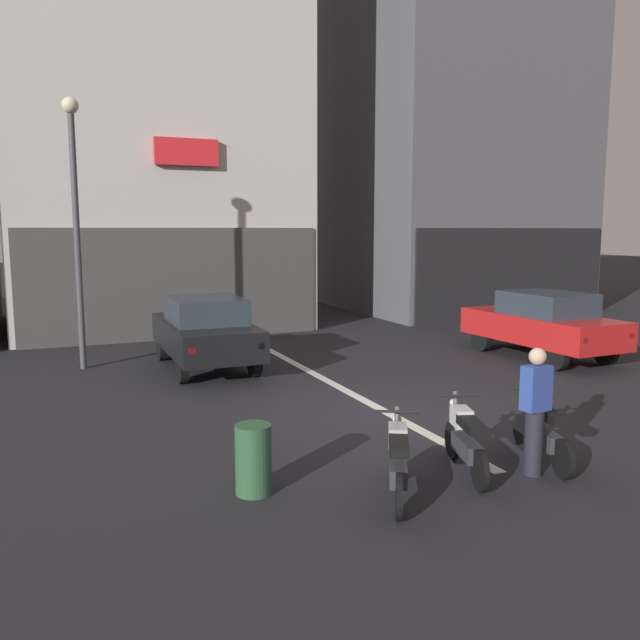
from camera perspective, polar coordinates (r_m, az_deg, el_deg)
The scene contains 13 objects.
ground_plane at distance 11.37m, azimuth 6.07°, elevation -8.18°, with size 120.00×120.00×0.00m, color #232328.
lane_centre_line at distance 16.72m, azimuth -3.96°, elevation -2.91°, with size 0.20×18.00×0.01m, color silver.
building_mid_block at distance 23.68m, azimuth -15.08°, elevation 24.13°, with size 8.83×7.76×19.73m.
building_far_right at distance 27.72m, azimuth 11.18°, elevation 20.93°, with size 8.15×8.64×18.91m.
car_black_crossing_near at distance 14.95m, azimuth -10.05°, elevation -0.88°, with size 1.79×4.11×1.64m.
car_red_parked_kerbside at distance 16.85m, azimuth 18.97°, elevation -0.20°, with size 1.90×4.16×1.64m.
car_silver_down_street at distance 24.07m, azimuth -7.70°, elevation 2.49°, with size 2.22×4.27×1.64m.
street_lamp at distance 15.50m, azimuth -20.71°, elevation 9.51°, with size 0.36×0.36×5.99m.
motorcycle_silver_row_leftmost at distance 7.86m, azimuth 6.85°, elevation -12.14°, with size 0.85×1.50×0.98m.
motorcycle_white_row_left_mid at distance 8.74m, azimuth 12.65°, elevation -10.20°, with size 0.66×1.61×0.98m.
motorcycle_black_row_centre at distance 9.41m, azimuth 18.91°, elevation -9.13°, with size 0.61×1.63×0.98m.
person_by_motorcycles at distance 8.82m, azimuth 18.38°, elevation -7.55°, with size 0.38×0.25×1.67m.
trash_bin at distance 7.98m, azimuth -5.87°, elevation -12.07°, with size 0.44×0.44×0.85m, color #2D5938.
Camera 1 is at (-5.34, -9.53, 3.15)m, focal length 36.42 mm.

